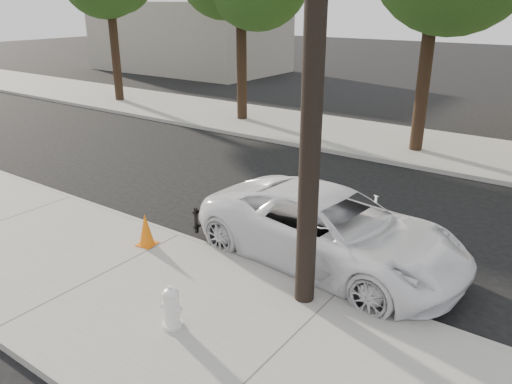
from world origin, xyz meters
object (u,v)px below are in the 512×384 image
at_px(utility_pole, 315,28).
at_px(fire_hydrant, 172,308).
at_px(police_cruiser, 331,229).
at_px(traffic_cone, 146,230).

height_order(utility_pole, fire_hydrant, utility_pole).
height_order(police_cruiser, traffic_cone, police_cruiser).
bearing_deg(utility_pole, fire_hydrant, -124.22).
distance_m(fire_hydrant, traffic_cone, 3.06).
bearing_deg(traffic_cone, fire_hydrant, -35.26).
relative_size(utility_pole, traffic_cone, 12.43).
relative_size(fire_hydrant, traffic_cone, 0.96).
xyz_separation_m(fire_hydrant, traffic_cone, (-2.50, 1.77, 0.01)).
xyz_separation_m(police_cruiser, traffic_cone, (-3.46, -1.80, -0.27)).
bearing_deg(police_cruiser, utility_pole, -161.75).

